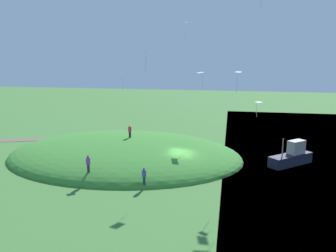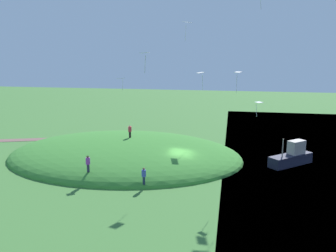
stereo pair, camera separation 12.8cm
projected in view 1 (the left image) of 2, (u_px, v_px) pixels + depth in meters
name	position (u px, v px, depth m)	size (l,w,h in m)	color
ground_plane	(181.00, 169.00, 40.16)	(160.00, 160.00, 0.00)	#3F7233
grass_hill	(124.00, 157.00, 44.61)	(28.98, 21.53, 4.59)	#397D2F
dirt_path	(24.00, 140.00, 52.80)	(16.40, 1.65, 0.04)	brown
boat_on_lake	(292.00, 157.00, 41.43)	(5.35, 5.03, 3.25)	#202134
person_watching_kites	(130.00, 130.00, 44.54)	(0.58, 0.58, 1.60)	black
person_walking_path	(144.00, 174.00, 33.94)	(0.58, 0.58, 1.67)	#1E2A43
person_with_child	(88.00, 162.00, 35.33)	(0.53, 0.53, 1.69)	#292843
kite_1	(238.00, 75.00, 33.73)	(0.81, 0.77, 2.06)	white
kite_3	(187.00, 23.00, 38.35)	(1.07, 1.21, 2.04)	white
kite_5	(201.00, 74.00, 43.79)	(1.10, 1.28, 2.30)	white
kite_7	(121.00, 79.00, 39.98)	(0.92, 0.90, 1.38)	white
kite_8	(145.00, 54.00, 27.88)	(0.65, 0.92, 1.61)	white
kite_9	(259.00, 103.00, 37.30)	(0.92, 1.00, 1.62)	white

